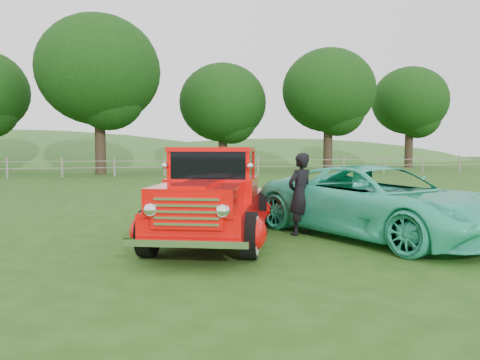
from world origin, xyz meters
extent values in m
plane|color=#1E4512|center=(0.00, 0.00, 0.00)|extent=(140.00, 140.00, 0.00)
ellipsoid|color=#295820|center=(-18.00, 58.00, -4.95)|extent=(84.00, 60.00, 18.00)
ellipsoid|color=#295820|center=(20.00, 62.00, -3.85)|extent=(72.00, 52.00, 14.00)
cube|color=slate|center=(0.00, 22.00, 0.55)|extent=(48.00, 0.04, 0.04)
cube|color=slate|center=(0.00, 22.00, 0.95)|extent=(48.00, 0.04, 0.04)
cylinder|color=black|center=(-4.00, 25.00, 2.42)|extent=(0.70, 0.70, 4.84)
ellipsoid|color=black|center=(-4.00, 25.00, 6.82)|extent=(8.00, 8.00, 7.20)
cylinder|color=black|center=(5.00, 29.00, 1.87)|extent=(0.70, 0.70, 3.74)
ellipsoid|color=black|center=(5.00, 29.00, 5.27)|extent=(6.80, 6.80, 6.12)
cylinder|color=black|center=(13.00, 27.00, 2.20)|extent=(0.70, 0.70, 4.40)
ellipsoid|color=black|center=(13.00, 27.00, 6.20)|extent=(7.20, 7.20, 6.48)
cylinder|color=black|center=(22.00, 30.00, 2.09)|extent=(0.70, 0.70, 4.18)
ellipsoid|color=black|center=(22.00, 30.00, 5.89)|extent=(6.60, 6.60, 5.94)
cylinder|color=black|center=(-1.61, 0.37, 0.38)|extent=(0.48, 0.80, 0.76)
cylinder|color=black|center=(-0.04, -0.17, 0.38)|extent=(0.48, 0.80, 0.76)
cylinder|color=black|center=(-0.59, 3.30, 0.38)|extent=(0.48, 0.80, 0.76)
cylinder|color=black|center=(0.98, 2.76, 0.38)|extent=(0.48, 0.80, 0.76)
cube|color=red|center=(-0.31, 1.57, 0.58)|extent=(2.98, 4.86, 0.44)
ellipsoid|color=red|center=(-1.67, 0.40, 0.42)|extent=(0.64, 0.84, 0.54)
ellipsoid|color=red|center=(0.03, -0.19, 0.42)|extent=(0.64, 0.84, 0.54)
ellipsoid|color=red|center=(-0.66, 3.33, 0.42)|extent=(0.64, 0.84, 0.54)
ellipsoid|color=red|center=(1.04, 2.74, 0.42)|extent=(0.64, 0.84, 0.54)
cube|color=red|center=(-0.82, 0.10, 0.97)|extent=(1.78, 1.95, 0.42)
cube|color=red|center=(-0.35, 1.47, 0.99)|extent=(1.95, 1.80, 0.44)
cube|color=black|center=(-0.35, 1.47, 1.46)|extent=(1.73, 1.53, 0.50)
cube|color=red|center=(-0.35, 1.47, 1.74)|extent=(1.84, 1.65, 0.08)
cube|color=red|center=(0.13, 2.84, 0.95)|extent=(1.75, 2.23, 0.45)
cube|color=white|center=(-1.09, -0.66, 0.85)|extent=(1.04, 0.44, 0.50)
cube|color=white|center=(-1.12, -0.76, 0.42)|extent=(1.74, 0.69, 0.10)
cube|color=white|center=(0.48, 3.85, 0.42)|extent=(1.65, 0.66, 0.10)
imported|color=#32C99F|center=(2.86, 1.05, 0.71)|extent=(4.12, 5.62, 1.42)
imported|color=black|center=(1.45, 1.61, 0.83)|extent=(0.72, 0.62, 1.67)
camera|label=1|loc=(-1.80, -7.28, 1.78)|focal=35.00mm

